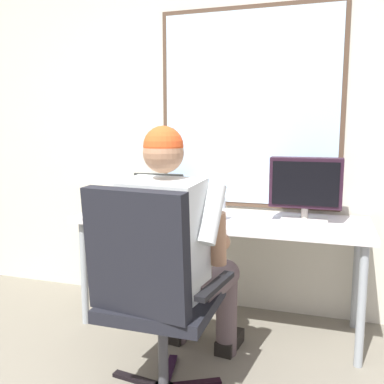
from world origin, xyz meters
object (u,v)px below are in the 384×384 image
object	(u,v)px
laptop	(156,201)
desk_speaker	(199,199)
wine_glass	(220,204)
crt_monitor	(306,185)
desk	(219,227)
office_chair	(150,284)
person_seated	(176,249)

from	to	relation	value
laptop	desk_speaker	size ratio (longest dim) A/B	2.03
wine_glass	desk_speaker	distance (m)	0.26
crt_monitor	desk_speaker	distance (m)	0.69
laptop	desk_speaker	world-z (taller)	laptop
desk	office_chair	xyz separation A→B (m)	(-0.10, -0.87, -0.07)
office_chair	crt_monitor	bearing A→B (deg)	56.31
wine_glass	laptop	bearing A→B (deg)	159.82
wine_glass	desk_speaker	bearing A→B (deg)	135.76
office_chair	crt_monitor	distance (m)	1.16
desk	desk_speaker	distance (m)	0.25
person_seated	wine_glass	distance (m)	0.55
desk	crt_monitor	xyz separation A→B (m)	(0.52, 0.05, 0.28)
laptop	desk_speaker	distance (m)	0.30
desk	person_seated	world-z (taller)	person_seated
desk	person_seated	xyz separation A→B (m)	(-0.07, -0.61, 0.02)
crt_monitor	desk_speaker	bearing A→B (deg)	176.57
desk	office_chair	distance (m)	0.88
wine_glass	desk_speaker	xyz separation A→B (m)	(-0.19, 0.18, -0.01)
desk	laptop	bearing A→B (deg)	169.08
desk_speaker	crt_monitor	bearing A→B (deg)	-3.43
crt_monitor	laptop	size ratio (longest dim) A/B	1.12
person_seated	desk_speaker	bearing A→B (deg)	97.82
office_chair	laptop	xyz separation A→B (m)	(-0.37, 0.96, 0.20)
wine_glass	office_chair	bearing A→B (deg)	-99.01
laptop	desk_speaker	xyz separation A→B (m)	(0.30, 0.00, 0.03)
desk	crt_monitor	size ratio (longest dim) A/B	4.31
wine_glass	crt_monitor	bearing A→B (deg)	16.30
person_seated	desk_speaker	distance (m)	0.72
desk_speaker	person_seated	bearing A→B (deg)	-82.18
office_chair	desk_speaker	distance (m)	0.99
desk	wine_glass	distance (m)	0.19
crt_monitor	desk_speaker	size ratio (longest dim) A/B	2.27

